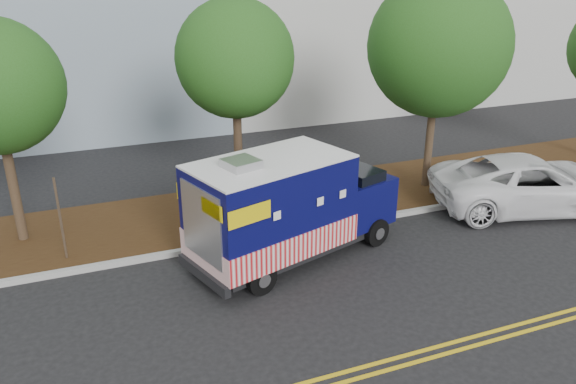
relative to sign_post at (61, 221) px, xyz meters
name	(u,v)px	position (x,y,z in m)	size (l,w,h in m)	color
ground	(292,260)	(5.55, -2.04, -1.20)	(120.00, 120.00, 0.00)	black
curb	(274,236)	(5.55, -0.64, -1.12)	(120.00, 0.18, 0.15)	#9E9E99
mulch_strip	(252,208)	(5.55, 1.46, -1.12)	(120.00, 4.00, 0.15)	#311C0D
centerline_near	(376,364)	(5.55, -6.49, -1.19)	(120.00, 0.10, 0.01)	gold
centerline_far	(382,372)	(5.55, -6.74, -1.19)	(120.00, 0.10, 0.01)	gold
tree_b	(235,59)	(5.26, 1.74, 3.54)	(3.48, 3.48, 6.49)	#38281C
tree_c	(439,46)	(11.78, 1.04, 3.67)	(4.53, 4.53, 7.14)	#38281C
sign_post	(61,221)	(0.00, 0.00, 0.00)	(0.06, 0.06, 2.40)	#473828
food_truck	(286,210)	(5.47, -1.85, 0.19)	(6.18, 3.75, 3.07)	black
white_car	(531,183)	(13.86, -1.58, -0.35)	(2.83, 6.13, 1.70)	white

